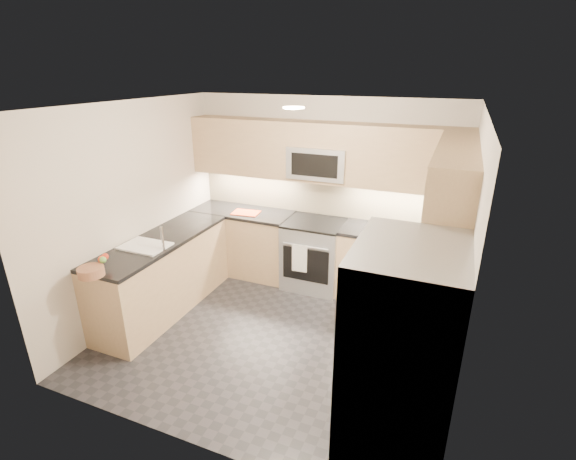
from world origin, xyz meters
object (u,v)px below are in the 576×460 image
object	(u,v)px
utensil_bowl	(446,237)
fruit_basket	(91,272)
gas_range	(314,255)
cutting_board	(246,213)
microwave	(319,162)
refrigerator	(399,365)

from	to	relation	value
utensil_bowl	fruit_basket	size ratio (longest dim) A/B	1.08
gas_range	cutting_board	world-z (taller)	cutting_board
microwave	cutting_board	world-z (taller)	microwave
gas_range	cutting_board	xyz separation A→B (m)	(-0.99, -0.05, 0.49)
cutting_board	utensil_bowl	bearing A→B (deg)	-1.40
refrigerator	utensil_bowl	world-z (taller)	refrigerator
cutting_board	fruit_basket	bearing A→B (deg)	-102.91
cutting_board	fruit_basket	distance (m)	2.29
cutting_board	microwave	bearing A→B (deg)	10.13
utensil_bowl	fruit_basket	distance (m)	3.81
refrigerator	utensil_bowl	xyz separation A→B (m)	(0.17, 2.31, 0.12)
gas_range	fruit_basket	world-z (taller)	fruit_basket
gas_range	utensil_bowl	size ratio (longest dim) A/B	3.42
gas_range	utensil_bowl	world-z (taller)	utensil_bowl
microwave	refrigerator	size ratio (longest dim) A/B	0.42
refrigerator	cutting_board	bearing A→B (deg)	135.83
gas_range	refrigerator	size ratio (longest dim) A/B	0.51
gas_range	cutting_board	bearing A→B (deg)	-176.98
gas_range	fruit_basket	size ratio (longest dim) A/B	3.69
microwave	cutting_board	xyz separation A→B (m)	(-0.99, -0.18, -0.75)
fruit_basket	gas_range	bearing A→B (deg)	56.65
microwave	utensil_bowl	world-z (taller)	microwave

